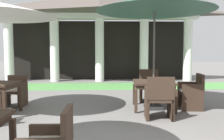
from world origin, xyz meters
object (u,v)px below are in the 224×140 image
Objects in this scene: patio_table_near_foreground at (154,85)px; patio_chair_near_foreground_east at (192,93)px; patio_chair_near_foreground_south at (159,99)px; patio_umbrella_near_foreground at (155,3)px; patio_chair_mid_right_north at (14,92)px; patio_chair_near_foreground_north at (149,87)px.

patio_table_near_foreground is 0.98m from patio_chair_near_foreground_east.
patio_chair_near_foreground_south reaches higher than patio_table_near_foreground.
patio_umbrella_near_foreground is (-0.00, -0.00, 2.04)m from patio_table_near_foreground.
patio_chair_near_foreground_east is at bearing 45.07° from patio_chair_near_foreground_south.
patio_chair_mid_right_north is at bearing 163.16° from patio_chair_near_foreground_south.
patio_chair_near_foreground_east is (0.96, -0.08, -0.20)m from patio_table_near_foreground.
patio_umbrella_near_foreground reaches higher than patio_chair_near_foreground_south.
patio_umbrella_near_foreground reaches higher than patio_chair_mid_right_north.
patio_chair_near_foreground_south is 1.16× the size of patio_chair_mid_right_north.
patio_chair_mid_right_north is (-3.74, -0.52, -0.03)m from patio_chair_near_foreground_north.
patio_chair_mid_right_north is at bearing 12.51° from patio_chair_near_foreground_north.
patio_table_near_foreground is 0.98m from patio_chair_near_foreground_south.
patio_chair_near_foreground_north is (0.08, 0.96, -2.24)m from patio_umbrella_near_foreground.
patio_umbrella_near_foreground is 3.64× the size of patio_chair_mid_right_north.
patio_chair_near_foreground_south is 1.36m from patio_chair_near_foreground_east.
patio_chair_near_foreground_north is 1.37m from patio_chair_near_foreground_east.
patio_chair_mid_right_north is (-3.66, 0.44, -2.27)m from patio_umbrella_near_foreground.
patio_umbrella_near_foreground is 4.33m from patio_chair_mid_right_north.
patio_chair_near_foreground_east is (0.88, -1.04, -0.01)m from patio_chair_near_foreground_north.
patio_umbrella_near_foreground is 3.19× the size of patio_chair_near_foreground_north.
patio_chair_near_foreground_east is at bearing 134.90° from patio_chair_near_foreground_north.
patio_chair_near_foreground_south is at bearing -94.57° from patio_table_near_foreground.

